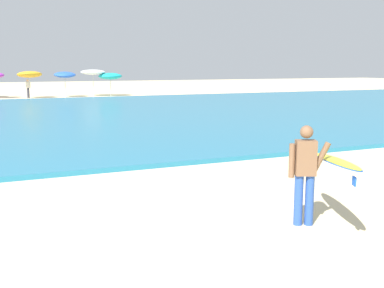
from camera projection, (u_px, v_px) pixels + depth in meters
sea at (18, 118)px, 24.11m from camera, size 120.00×28.00×0.14m
surfer_with_board at (319, 167)px, 7.91m from camera, size 1.37×2.41×1.73m
beach_umbrella_5 at (30, 74)px, 39.36m from camera, size 2.02×2.06×2.36m
beach_umbrella_6 at (65, 75)px, 40.74m from camera, size 1.85×1.89×2.29m
beach_umbrella_7 at (93, 72)px, 42.14m from camera, size 2.20×2.20×2.40m
beach_umbrella_8 at (110, 76)px, 42.51m from camera, size 2.11×2.12×2.10m
beachgoer_near_row_right at (28, 88)px, 40.12m from camera, size 0.32×0.20×1.58m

